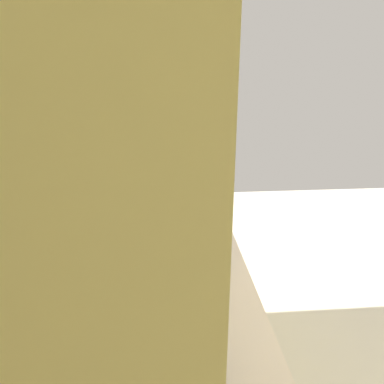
{
  "coord_description": "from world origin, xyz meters",
  "views": [
    {
      "loc": [
        -1.63,
        1.11,
        1.73
      ],
      "look_at": [
        -0.27,
        1.0,
        1.23
      ],
      "focal_mm": 34.43,
      "sensor_mm": 36.0,
      "label": 1
    }
  ],
  "objects_px": {
    "microwave": "(164,211)",
    "bowl": "(182,293)",
    "oven_range": "(165,206)",
    "kettle": "(189,345)"
  },
  "relations": [
    {
      "from": "microwave",
      "to": "kettle",
      "type": "bearing_deg",
      "value": -175.64
    },
    {
      "from": "microwave",
      "to": "bowl",
      "type": "xyz_separation_m",
      "value": [
        -0.47,
        -0.06,
        -0.13
      ]
    },
    {
      "from": "bowl",
      "to": "oven_range",
      "type": "bearing_deg",
      "value": 1.44
    },
    {
      "from": "oven_range",
      "to": "kettle",
      "type": "relative_size",
      "value": 5.76
    },
    {
      "from": "microwave",
      "to": "kettle",
      "type": "xyz_separation_m",
      "value": [
        -0.8,
        -0.06,
        -0.07
      ]
    },
    {
      "from": "oven_range",
      "to": "bowl",
      "type": "distance_m",
      "value": 2.01
    },
    {
      "from": "kettle",
      "to": "microwave",
      "type": "bearing_deg",
      "value": 4.36
    },
    {
      "from": "bowl",
      "to": "kettle",
      "type": "height_order",
      "value": "kettle"
    },
    {
      "from": "bowl",
      "to": "kettle",
      "type": "distance_m",
      "value": 0.33
    },
    {
      "from": "bowl",
      "to": "kettle",
      "type": "xyz_separation_m",
      "value": [
        -0.33,
        0.0,
        0.06
      ]
    }
  ]
}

